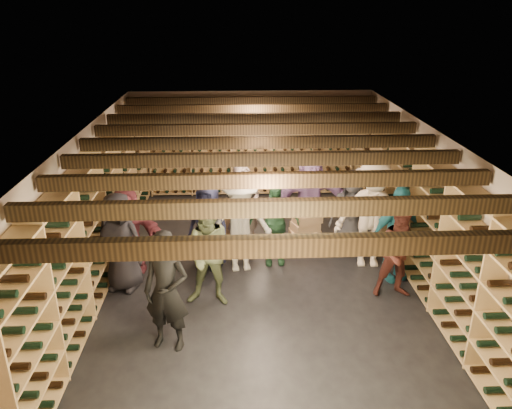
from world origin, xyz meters
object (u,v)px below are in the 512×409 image
(person_1, at_px, (166,292))
(person_2, at_px, (211,255))
(person_5, at_px, (128,229))
(person_6, at_px, (209,226))
(person_0, at_px, (120,242))
(person_9, at_px, (240,224))
(crate_stack_left, at_px, (232,222))
(person_3, at_px, (372,214))
(person_10, at_px, (274,223))
(person_11, at_px, (310,197))
(person_4, at_px, (396,233))
(crate_loose, at_px, (303,234))
(person_12, at_px, (351,212))
(crate_stack_right, at_px, (306,222))
(person_8, at_px, (401,252))
(person_7, at_px, (243,211))

(person_1, relative_size, person_2, 1.01)
(person_5, distance_m, person_6, 1.34)
(person_0, height_order, person_9, person_9)
(crate_stack_left, xyz_separation_m, person_3, (2.36, -1.13, 0.61))
(person_10, relative_size, person_11, 0.87)
(person_0, bearing_deg, person_3, 23.62)
(person_4, xyz_separation_m, person_11, (-1.17, 1.55, 0.05))
(crate_loose, relative_size, person_2, 0.31)
(crate_stack_left, relative_size, person_12, 0.44)
(crate_stack_right, bearing_deg, person_10, -126.56)
(crate_loose, distance_m, person_8, 2.49)
(person_1, height_order, person_11, person_11)
(person_3, relative_size, person_12, 1.22)
(person_12, bearing_deg, person_2, -129.22)
(person_0, relative_size, person_6, 1.06)
(person_8, bearing_deg, crate_stack_right, 120.02)
(crate_stack_left, height_order, person_6, person_6)
(person_9, bearing_deg, person_3, -6.56)
(person_10, distance_m, person_12, 1.45)
(person_4, bearing_deg, person_7, 135.78)
(person_5, distance_m, person_12, 3.88)
(person_6, bearing_deg, person_12, 33.65)
(person_0, distance_m, person_12, 4.00)
(crate_stack_left, xyz_separation_m, person_4, (2.64, -1.60, 0.46))
(person_4, bearing_deg, person_3, 98.45)
(person_1, distance_m, person_8, 3.54)
(person_4, height_order, person_12, person_4)
(person_1, bearing_deg, crate_loose, 70.69)
(person_1, relative_size, person_12, 1.05)
(crate_stack_left, xyz_separation_m, person_8, (2.55, -2.14, 0.41))
(person_1, distance_m, person_2, 1.13)
(person_6, relative_size, person_12, 0.97)
(person_1, bearing_deg, person_2, 77.31)
(person_5, bearing_deg, person_1, -48.50)
(crate_stack_left, bearing_deg, person_10, -53.49)
(person_4, relative_size, person_5, 1.07)
(crate_stack_right, distance_m, person_12, 1.02)
(crate_stack_left, xyz_separation_m, person_2, (-0.29, -2.22, 0.47))
(person_5, distance_m, person_11, 3.37)
(person_4, bearing_deg, person_6, 147.15)
(crate_loose, xyz_separation_m, person_9, (-1.22, -1.15, 0.76))
(person_4, relative_size, person_10, 1.08)
(person_2, height_order, person_10, person_2)
(person_0, distance_m, person_9, 1.94)
(crate_stack_right, xyz_separation_m, person_12, (0.71, -0.58, 0.44))
(person_3, bearing_deg, person_1, -141.11)
(person_2, bearing_deg, person_8, 9.24)
(crate_stack_left, distance_m, crate_stack_right, 1.42)
(person_2, bearing_deg, person_3, 30.05)
(person_10, bearing_deg, person_3, -7.85)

